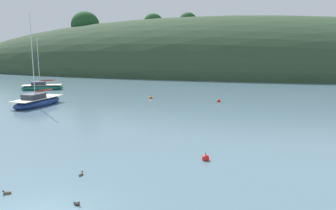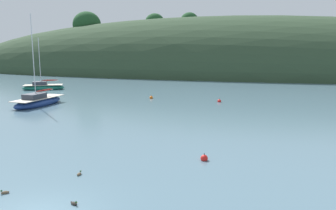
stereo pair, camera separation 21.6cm
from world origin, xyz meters
The scene contains 9 objects.
far_shoreline_hill centered at (-0.02, 73.08, 0.07)m, with size 150.00×36.00×29.58m.
sailboat_yellow_far centered at (-24.32, 35.58, 0.39)m, with size 6.57×4.76×8.25m.
sailboat_blue_center centered at (-16.08, 22.68, 0.44)m, with size 3.01×7.41×10.47m.
mooring_buoy_channel centered at (5.20, 8.59, 0.12)m, with size 0.44×0.44×0.54m.
mooring_buoy_inner centered at (-5.12, 30.98, 0.12)m, with size 0.44×0.44×0.54m.
mooring_buoy_outer centered at (3.75, 30.34, 0.12)m, with size 0.44×0.44×0.54m.
duck_trailing centered at (-2.97, 1.67, 0.05)m, with size 0.39×0.34×0.24m.
duck_lead centered at (0.68, 1.48, 0.05)m, with size 0.41×0.29×0.24m.
duck_straggler centered at (-0.81, 4.60, 0.05)m, with size 0.18×0.42×0.24m.
Camera 1 is at (7.78, -10.67, 6.66)m, focal length 36.30 mm.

